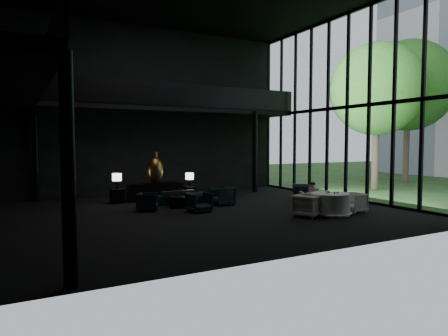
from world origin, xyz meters
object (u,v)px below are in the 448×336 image
table_lamp_left (117,178)px  lounge_armchair_south (199,201)px  sofa (176,195)px  window_armchair (303,190)px  dining_chair_north (312,200)px  child (312,190)px  console (155,192)px  side_table_right (190,192)px  lounge_armchair_east (222,194)px  lounge_armchair_west (148,202)px  coffee_table (182,201)px  bronze_urn (155,170)px  dining_chair_west (308,204)px  dining_table (330,205)px  dining_chair_east (353,202)px  table_lamp_right (190,177)px  side_table_left (117,196)px

table_lamp_left → lounge_armchair_south: table_lamp_left is taller
sofa → window_armchair: 5.46m
dining_chair_north → child: bearing=-106.2°
console → window_armchair: 6.36m
side_table_right → table_lamp_left: bearing=177.8°
lounge_armchair_east → child: (2.33, -2.65, 0.32)m
lounge_armchair_west → child: child is taller
coffee_table → table_lamp_left: bearing=132.3°
bronze_urn → table_lamp_left: (-1.60, 0.06, -0.28)m
console → dining_chair_west: 6.86m
sofa → dining_table: 6.17m
lounge_armchair_west → lounge_armchair_south: (1.56, -1.09, 0.04)m
dining_chair_north → lounge_armchair_south: bearing=0.4°
table_lamp_left → dining_chair_west: bearing=-51.0°
bronze_urn → window_armchair: bronze_urn is taller
lounge_armchair_west → dining_chair_west: 5.68m
lounge_armchair_south → coffee_table: bearing=89.4°
table_lamp_left → dining_table: bearing=-46.7°
lounge_armchair_west → dining_chair_east: dining_chair_east is taller
dining_table → sofa: bearing=127.1°
child → side_table_right: bearing=-61.9°
sofa → coffee_table: 0.94m
bronze_urn → table_lamp_left: bearing=177.9°
table_lamp_right → child: size_ratio=1.03×
sofa → dining_chair_north: 5.47m
console → lounge_armchair_west: size_ratio=3.49×
dining_table → table_lamp_right: bearing=113.2°
bronze_urn → lounge_armchair_west: (-1.07, -2.41, -0.98)m
dining_chair_east → window_armchair: bearing=166.2°
side_table_left → dining_chair_west: 7.80m
sofa → lounge_armchair_south: size_ratio=2.30×
dining_chair_west → dining_table: bearing=-119.0°
lounge_armchair_east → dining_table: 4.30m
table_lamp_right → dining_table: size_ratio=0.41×
table_lamp_right → dining_chair_north: (2.61, -5.21, -0.55)m
dining_chair_north → child: size_ratio=1.35×
lounge_armchair_south → lounge_armchair_west: bearing=139.6°
console → bronze_urn: bronze_urn is taller
dining_table → dining_chair_west: size_ratio=1.70×
side_table_left → coffee_table: (1.97, -2.15, -0.08)m
window_armchair → dining_chair_north: (-1.48, -2.36, -0.01)m
table_lamp_right → lounge_armchair_west: bearing=-137.8°
console → child: child is taller
bronze_urn → lounge_armchair_west: 2.81m
dining_chair_west → dining_chair_east: bearing=-115.7°
console → coffee_table: size_ratio=2.49×
table_lamp_left → dining_chair_north: bearing=-42.1°
lounge_armchair_east → side_table_right: bearing=-175.4°
console → side_table_left: size_ratio=4.06×
lounge_armchair_south → window_armchair: (5.21, 0.66, 0.03)m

